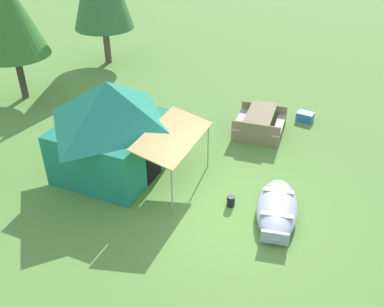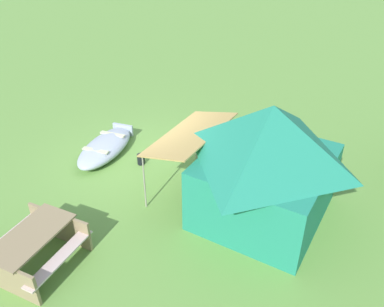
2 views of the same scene
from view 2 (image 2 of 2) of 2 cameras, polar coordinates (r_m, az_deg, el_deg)
The scene contains 5 objects.
ground_plane at distance 11.14m, azimuth -6.78°, elevation -1.21°, with size 80.00×80.00×0.00m, color #669843.
beached_rowboat at distance 11.58m, azimuth -12.30°, elevation 0.93°, with size 2.54×1.54×0.44m.
canvas_cabin_tent at distance 8.66m, azimuth 10.65°, elevation -1.12°, with size 3.16×4.02×2.74m.
picnic_table at distance 8.49m, azimuth -21.73°, elevation -12.14°, with size 1.87×1.76×0.77m.
fuel_can at distance 11.01m, azimuth -7.31°, elevation -0.80°, with size 0.21×0.21×0.29m, color black.
Camera 2 is at (7.02, 6.14, 6.10)m, focal length 37.30 mm.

